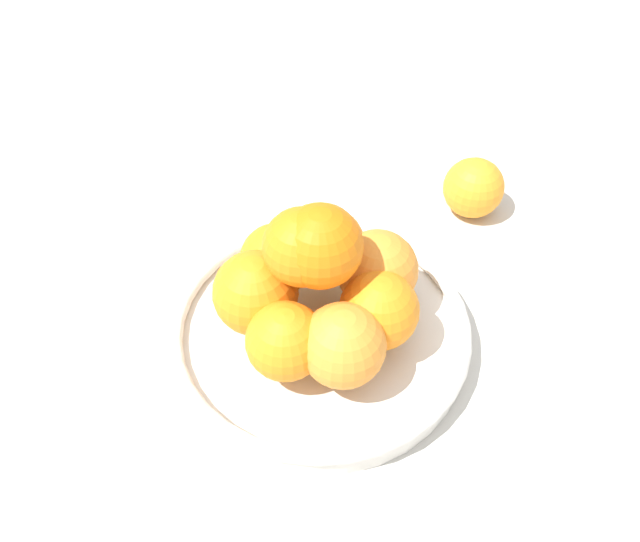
# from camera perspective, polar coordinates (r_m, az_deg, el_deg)

# --- Properties ---
(ground_plane) EXTENTS (4.00, 4.00, 0.00)m
(ground_plane) POSITION_cam_1_polar(r_m,az_deg,el_deg) (0.60, 0.00, -6.40)
(ground_plane) COLOR beige
(fruit_bowl) EXTENTS (0.28, 0.28, 0.03)m
(fruit_bowl) POSITION_cam_1_polar(r_m,az_deg,el_deg) (0.59, 0.00, -5.44)
(fruit_bowl) COLOR silver
(fruit_bowl) RESTS_ON ground_plane
(orange_pile) EXTENTS (0.18, 0.18, 0.13)m
(orange_pile) POSITION_cam_1_polar(r_m,az_deg,el_deg) (0.54, -0.04, -1.13)
(orange_pile) COLOR orange
(orange_pile) RESTS_ON fruit_bowl
(stray_orange) EXTENTS (0.07, 0.07, 0.07)m
(stray_orange) POSITION_cam_1_polar(r_m,az_deg,el_deg) (0.73, 13.85, 7.40)
(stray_orange) COLOR orange
(stray_orange) RESTS_ON ground_plane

